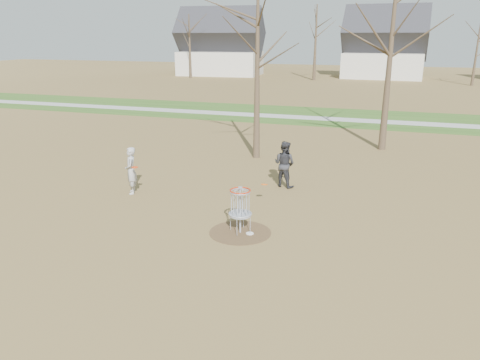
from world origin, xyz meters
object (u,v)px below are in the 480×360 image
Objects in this scene: player_standing at (131,171)px; disc_grounded at (250,233)px; player_throwing at (284,164)px; disc_golf_basket at (240,203)px.

player_standing is 7.66× the size of disc_grounded.
player_throwing is 1.29× the size of disc_golf_basket.
disc_golf_basket reaches higher than disc_grounded.
disc_grounded is 0.16× the size of disc_golf_basket.
player_standing is 1.25× the size of disc_golf_basket.
player_standing reaches higher than disc_golf_basket.
player_throwing is at bearing 91.02° from disc_grounded.
disc_grounded is (0.08, -4.64, -0.85)m from player_throwing.
disc_golf_basket is at bearing 105.08° from player_throwing.
disc_golf_basket is at bearing 176.80° from disc_grounded.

